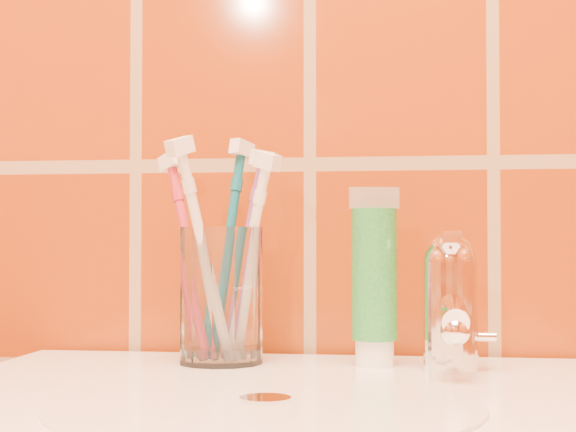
# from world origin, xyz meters

# --- Properties ---
(glass_tumbler) EXTENTS (0.08, 0.08, 0.13)m
(glass_tumbler) POSITION_xyz_m (-0.07, 1.11, 0.91)
(glass_tumbler) COLOR white
(glass_tumbler) RESTS_ON pedestal_sink
(toothpaste_tube) EXTENTS (0.05, 0.04, 0.16)m
(toothpaste_tube) POSITION_xyz_m (0.07, 1.11, 0.93)
(toothpaste_tube) COLOR white
(toothpaste_tube) RESTS_ON pedestal_sink
(faucet) EXTENTS (0.05, 0.11, 0.12)m
(faucet) POSITION_xyz_m (0.14, 1.09, 0.91)
(faucet) COLOR white
(faucet) RESTS_ON pedestal_sink
(toothbrush_0) EXTENTS (0.09, 0.11, 0.23)m
(toothbrush_0) POSITION_xyz_m (-0.07, 1.14, 0.95)
(toothbrush_0) COLOR #0D5D73
(toothbrush_0) RESTS_ON glass_tumbler
(toothbrush_1) EXTENTS (0.14, 0.13, 0.21)m
(toothbrush_1) POSITION_xyz_m (-0.11, 1.12, 0.95)
(toothbrush_1) COLOR #B22638
(toothbrush_1) RESTS_ON glass_tumbler
(toothbrush_2) EXTENTS (0.12, 0.14, 0.22)m
(toothbrush_2) POSITION_xyz_m (-0.08, 1.08, 0.95)
(toothbrush_2) COLOR silver
(toothbrush_2) RESTS_ON glass_tumbler
(toothbrush_3) EXTENTS (0.08, 0.07, 0.21)m
(toothbrush_3) POSITION_xyz_m (-0.05, 1.12, 0.95)
(toothbrush_3) COLOR #884BA1
(toothbrush_3) RESTS_ON glass_tumbler
(toothbrush_4) EXTENTS (0.12, 0.11, 0.21)m
(toothbrush_4) POSITION_xyz_m (-0.05, 1.11, 0.95)
(toothbrush_4) COLOR white
(toothbrush_4) RESTS_ON glass_tumbler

